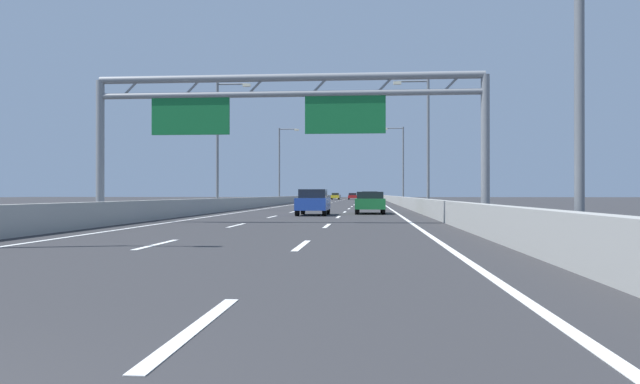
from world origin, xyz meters
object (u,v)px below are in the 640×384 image
(red_car, at_px, (353,196))
(sign_gantry, at_px, (283,110))
(blue_car, at_px, (313,202))
(streetlamp_left_far, at_px, (281,161))
(silver_car, at_px, (370,199))
(streetlamp_right_mid, at_px, (425,136))
(green_car, at_px, (370,202))
(streetlamp_left_mid, at_px, (220,138))
(streetlamp_right_far, at_px, (401,160))
(yellow_car, at_px, (335,196))

(red_car, bearing_deg, sign_gantry, -90.12)
(blue_car, bearing_deg, red_car, 90.10)
(streetlamp_left_far, distance_m, silver_car, 17.65)
(streetlamp_right_mid, bearing_deg, green_car, -125.53)
(streetlamp_left_mid, bearing_deg, streetlamp_left_far, 90.00)
(blue_car, bearing_deg, streetlamp_right_far, 79.57)
(streetlamp_right_mid, xyz_separation_m, red_car, (-7.45, 87.72, -4.65))
(streetlamp_right_mid, xyz_separation_m, yellow_car, (-11.23, 88.00, -4.65))
(sign_gantry, bearing_deg, blue_car, 87.76)
(yellow_car, bearing_deg, green_car, -85.55)
(red_car, bearing_deg, streetlamp_left_far, -97.52)
(sign_gantry, bearing_deg, silver_car, 84.12)
(sign_gantry, height_order, streetlamp_left_far, streetlamp_left_far)
(streetlamp_right_mid, distance_m, yellow_car, 88.84)
(sign_gantry, xyz_separation_m, silver_car, (3.76, 36.46, -4.06))
(streetlamp_right_far, xyz_separation_m, green_car, (-3.94, -36.62, -4.67))
(streetlamp_right_mid, distance_m, streetlamp_right_far, 31.10)
(red_car, distance_m, blue_car, 96.19)
(sign_gantry, height_order, red_car, sign_gantry)
(streetlamp_left_mid, distance_m, streetlamp_left_far, 31.10)
(streetlamp_left_mid, bearing_deg, red_car, 85.13)
(red_car, xyz_separation_m, green_car, (3.51, -93.24, -0.01))
(streetlamp_right_far, distance_m, silver_car, 14.33)
(streetlamp_right_mid, bearing_deg, streetlamp_right_far, 90.00)
(yellow_car, bearing_deg, streetlamp_left_mid, -92.41)
(streetlamp_right_far, bearing_deg, yellow_car, 101.16)
(streetlamp_left_far, bearing_deg, streetlamp_left_mid, -90.00)
(streetlamp_left_mid, height_order, streetlamp_right_mid, same)
(streetlamp_right_far, height_order, red_car, streetlamp_right_far)
(streetlamp_left_far, bearing_deg, sign_gantry, -81.64)
(blue_car, relative_size, silver_car, 1.00)
(sign_gantry, distance_m, streetlamp_right_far, 50.04)
(blue_car, xyz_separation_m, silver_car, (3.37, 26.59, -0.00))
(streetlamp_right_far, bearing_deg, streetlamp_left_far, 180.00)
(streetlamp_left_far, relative_size, green_car, 2.07)
(streetlamp_left_far, xyz_separation_m, blue_car, (7.65, -39.57, -4.63))
(yellow_car, distance_m, silver_car, 70.27)
(streetlamp_right_far, relative_size, blue_car, 2.29)
(streetlamp_left_far, bearing_deg, streetlamp_right_mid, -64.36)
(streetlamp_left_far, height_order, red_car, streetlamp_left_far)
(sign_gantry, xyz_separation_m, streetlamp_right_far, (7.67, 49.44, 0.56))
(red_car, distance_m, green_car, 93.31)
(red_car, bearing_deg, streetlamp_right_far, -82.50)
(streetlamp_right_mid, height_order, yellow_car, streetlamp_right_mid)
(streetlamp_left_far, bearing_deg, blue_car, -79.06)
(blue_car, distance_m, silver_car, 26.80)
(red_car, relative_size, blue_car, 1.03)
(silver_car, bearing_deg, sign_gantry, -95.88)
(streetlamp_left_mid, xyz_separation_m, streetlamp_left_far, (0.00, 31.10, 0.00))
(blue_car, xyz_separation_m, green_car, (3.34, 2.95, -0.04))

